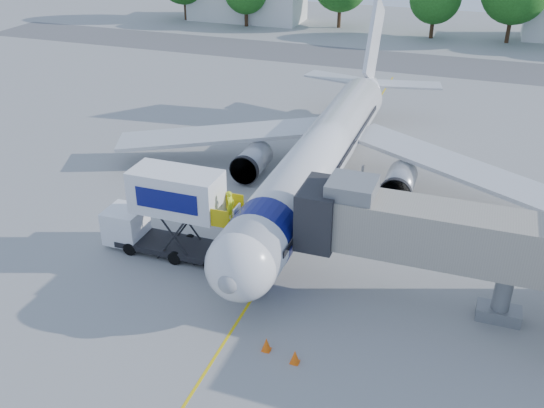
% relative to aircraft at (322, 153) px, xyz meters
% --- Properties ---
extents(ground, '(160.00, 160.00, 0.00)m').
position_rel_aircraft_xyz_m(ground, '(0.00, -4.12, -2.95)').
color(ground, '#959592').
rests_on(ground, ground).
extents(guidance_line, '(0.15, 70.00, 0.01)m').
position_rel_aircraft_xyz_m(guidance_line, '(0.00, -4.12, -2.94)').
color(guidance_line, yellow).
rests_on(guidance_line, ground).
extents(taxiway_strip, '(120.00, 10.00, 0.01)m').
position_rel_aircraft_xyz_m(taxiway_strip, '(0.00, 37.88, -2.94)').
color(taxiway_strip, '#59595B').
rests_on(taxiway_strip, ground).
extents(aircraft, '(34.17, 37.73, 11.35)m').
position_rel_aircraft_xyz_m(aircraft, '(0.00, 0.00, 0.00)').
color(aircraft, silver).
rests_on(aircraft, ground).
extents(jet_bridge, '(13.90, 3.20, 6.60)m').
position_rel_aircraft_xyz_m(jet_bridge, '(7.99, -11.12, 1.39)').
color(jet_bridge, gray).
rests_on(jet_bridge, ground).
extents(catering_hiloader, '(8.50, 2.44, 5.50)m').
position_rel_aircraft_xyz_m(catering_hiloader, '(-6.27, -11.12, -0.19)').
color(catering_hiloader, black).
rests_on(catering_hiloader, ground).
extents(safety_cone_a, '(0.46, 0.46, 0.72)m').
position_rel_aircraft_xyz_m(safety_cone_a, '(3.67, -17.69, -2.60)').
color(safety_cone_a, '#FF600D').
rests_on(safety_cone_a, ground).
extents(safety_cone_b, '(0.46, 0.46, 0.73)m').
position_rel_aircraft_xyz_m(safety_cone_b, '(2.12, -17.34, -2.60)').
color(safety_cone_b, '#FF600D').
rests_on(safety_cone_b, ground).
extents(outbuilding_left, '(18.40, 8.40, 5.30)m').
position_rel_aircraft_xyz_m(outbuilding_left, '(-28.00, 55.88, -0.29)').
color(outbuilding_left, silver).
rests_on(outbuilding_left, ground).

